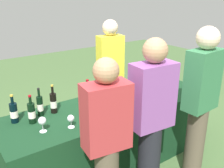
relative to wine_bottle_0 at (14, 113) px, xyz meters
The scene contains 18 objects.
ground_plane 1.38m from the wine_bottle_0, 11.68° to the right, with size 12.00×12.00×0.00m, color #476638.
tasting_table 1.17m from the wine_bottle_0, 11.68° to the right, with size 2.59×0.82×0.77m, color #14381E.
wine_bottle_0 is the anchor object (origin of this frame).
wine_bottle_1 0.18m from the wine_bottle_0, 39.65° to the right, with size 0.07×0.07×0.30m.
wine_bottle_2 0.27m from the wine_bottle_0, ahead, with size 0.06×0.06×0.31m.
wine_bottle_3 0.41m from the wine_bottle_0, ahead, with size 0.07×0.07×0.32m.
wine_bottle_4 0.79m from the wine_bottle_0, ahead, with size 0.08×0.08×0.32m.
wine_bottle_5 0.90m from the wine_bottle_0, ahead, with size 0.07×0.07×0.32m.
wine_bottle_6 1.17m from the wine_bottle_0, ahead, with size 0.07×0.07×0.32m.
wine_glass_0 0.38m from the wine_bottle_0, 64.93° to the right, with size 0.08×0.08×0.15m.
wine_glass_1 0.59m from the wine_bottle_0, 45.71° to the right, with size 0.07×0.07×0.13m.
wine_glass_2 1.59m from the wine_bottle_0, 11.91° to the right, with size 0.07×0.07×0.14m.
wine_glass_3 1.86m from the wine_bottle_0, 10.32° to the right, with size 0.08×0.08×0.14m.
server_pouring 1.61m from the wine_bottle_0, 18.28° to the left, with size 0.38×0.25×1.64m.
guest_0 1.02m from the wine_bottle_0, 60.53° to the right, with size 0.41×0.27×1.54m.
guest_1 1.35m from the wine_bottle_0, 42.27° to the right, with size 0.42×0.25×1.65m.
guest_2 1.90m from the wine_bottle_0, 30.53° to the right, with size 0.39×0.23×1.70m.
menu_board 2.14m from the wine_bottle_0, 26.68° to the left, with size 0.48×0.03×0.88m, color white.
Camera 1 is at (-1.60, -2.23, 2.02)m, focal length 41.63 mm.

